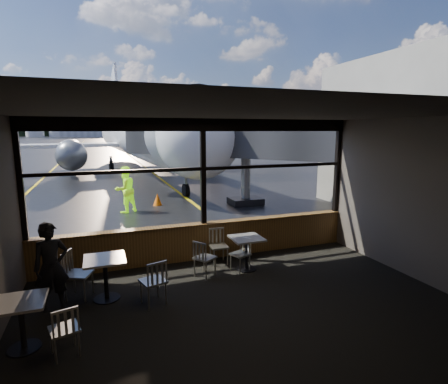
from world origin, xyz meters
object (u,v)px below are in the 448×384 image
cafe_table_left (22,325)px  passenger (51,267)px  cafe_table_near (246,253)px  chair_mid_s (153,282)px  chair_mid_w (79,275)px  chair_near_e (240,255)px  chair_near_w (205,258)px  jet_bridge (248,154)px  chair_near_n (219,247)px  chair_left_s (64,330)px  cafe_table_mid (106,279)px  airliner (139,101)px  ground_crew (125,190)px  cone_nose (157,199)px

cafe_table_left → passenger: bearing=75.7°
cafe_table_near → chair_mid_s: (-2.30, -0.93, 0.05)m
chair_mid_w → passenger: size_ratio=0.59×
cafe_table_left → chair_near_e: size_ratio=0.97×
chair_near_w → passenger: (-3.01, -0.46, 0.39)m
jet_bridge → chair_near_n: (-3.36, -5.98, -1.79)m
chair_left_s → jet_bridge: bearing=37.1°
cafe_table_mid → airliner: bearing=81.4°
ground_crew → chair_mid_s: bearing=56.9°
cafe_table_mid → passenger: 0.99m
chair_near_e → ground_crew: ground_crew is taller
chair_near_e → chair_near_n: (-0.32, 0.59, 0.03)m
chair_near_n → chair_mid_s: size_ratio=0.97×
chair_near_n → chair_mid_s: bearing=41.5°
chair_near_n → passenger: 3.71m
chair_near_n → cafe_table_mid: bearing=22.8°
cafe_table_mid → passenger: passenger is taller
cafe_table_near → chair_mid_s: bearing=-158.1°
chair_mid_w → cafe_table_left: bearing=-3.2°
cafe_table_left → cone_nose: (3.54, 9.56, -0.13)m
cafe_table_left → chair_near_n: (3.84, 2.22, 0.05)m
chair_near_w → cafe_table_near: bearing=57.5°
cafe_table_near → cafe_table_left: size_ratio=1.01×
cafe_table_near → chair_mid_s: size_ratio=0.88×
chair_near_e → cafe_table_mid: bearing=75.3°
cafe_table_mid → chair_left_s: 1.70m
cafe_table_left → chair_near_n: size_ratio=0.89×
cafe_table_mid → jet_bridge: bearing=49.3°
chair_near_n → ground_crew: 6.68m
chair_mid_s → chair_mid_w: chair_mid_w is taller
airliner → chair_left_s: airliner is taller
cafe_table_left → cone_nose: 10.20m
cafe_table_near → cafe_table_mid: size_ratio=0.94×
passenger → cone_nose: size_ratio=3.12×
chair_near_e → chair_mid_w: chair_mid_w is taller
chair_near_n → chair_left_s: chair_near_n is taller
chair_near_n → chair_left_s: 4.15m
cafe_table_left → chair_mid_w: bearing=64.2°
chair_near_n → passenger: bearing=18.8°
jet_bridge → chair_near_n: 7.09m
jet_bridge → passenger: size_ratio=6.27×
chair_mid_s → ground_crew: 7.94m
jet_bridge → cafe_table_near: jet_bridge is taller
cafe_table_mid → chair_near_n: size_ratio=0.96×
ground_crew → chair_near_n: bearing=72.4°
jet_bridge → cafe_table_left: size_ratio=13.18×
chair_near_e → passenger: bearing=74.4°
passenger → cafe_table_near: bearing=-9.8°
jet_bridge → chair_mid_s: bearing=-124.7°
chair_near_w → ground_crew: (-1.16, 7.03, 0.49)m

